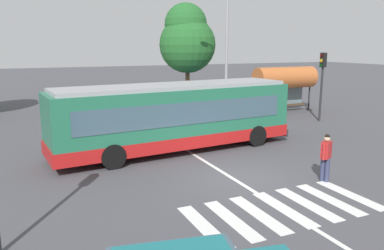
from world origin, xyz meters
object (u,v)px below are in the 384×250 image
at_px(parked_car_white, 133,101).
at_px(parked_car_blue, 197,97).
at_px(parked_car_silver, 164,98).
at_px(city_transit_bus, 176,117).
at_px(parked_car_black, 95,102).
at_px(traffic_light_far_corner, 322,75).
at_px(background_tree_right, 187,39).
at_px(bus_stop_shelter, 285,78).
at_px(pedestrian_crossing_street, 326,155).
at_px(twin_arm_street_lamp, 227,36).

height_order(parked_car_white, parked_car_blue, same).
distance_m(parked_car_silver, parked_car_blue, 2.64).
distance_m(city_transit_bus, parked_car_black, 11.93).
xyz_separation_m(city_transit_bus, traffic_light_far_corner, (11.02, 2.73, 1.33)).
bearing_deg(background_tree_right, bus_stop_shelter, -56.87).
distance_m(pedestrian_crossing_street, traffic_light_far_corner, 11.77).
height_order(parked_car_black, traffic_light_far_corner, traffic_light_far_corner).
bearing_deg(traffic_light_far_corner, parked_car_blue, 117.68).
relative_size(pedestrian_crossing_street, background_tree_right, 0.21).
bearing_deg(parked_car_silver, parked_car_black, -177.31).
bearing_deg(parked_car_blue, background_tree_right, 86.57).
bearing_deg(twin_arm_street_lamp, background_tree_right, 95.24).
relative_size(city_transit_bus, parked_car_blue, 2.51).
height_order(parked_car_silver, background_tree_right, background_tree_right).
distance_m(parked_car_white, bus_stop_shelter, 11.26).
bearing_deg(parked_car_white, parked_car_black, 173.86).
height_order(pedestrian_crossing_street, parked_car_silver, pedestrian_crossing_street).
relative_size(parked_car_silver, background_tree_right, 0.55).
bearing_deg(city_transit_bus, parked_car_silver, 72.13).
distance_m(city_transit_bus, pedestrian_crossing_street, 6.82).
relative_size(parked_car_silver, twin_arm_street_lamp, 0.52).
bearing_deg(traffic_light_far_corner, twin_arm_street_lamp, 126.29).
height_order(city_transit_bus, traffic_light_far_corner, traffic_light_far_corner).
bearing_deg(parked_car_blue, parked_car_black, 177.35).
height_order(parked_car_white, background_tree_right, background_tree_right).
bearing_deg(traffic_light_far_corner, parked_car_white, 138.20).
xyz_separation_m(city_transit_bus, parked_car_blue, (6.45, 11.44, -0.82)).
relative_size(city_transit_bus, pedestrian_crossing_street, 6.68).
height_order(parked_car_silver, twin_arm_street_lamp, twin_arm_street_lamp).
xyz_separation_m(parked_car_silver, bus_stop_shelter, (7.34, -5.36, 1.65)).
bearing_deg(background_tree_right, parked_car_black, -166.11).
xyz_separation_m(parked_car_white, parked_car_blue, (5.26, -0.08, 0.00)).
relative_size(city_transit_bus, parked_car_silver, 2.52).
xyz_separation_m(parked_car_black, twin_arm_street_lamp, (8.61, -3.77, 4.66)).
distance_m(pedestrian_crossing_street, parked_car_white, 17.59).
relative_size(pedestrian_crossing_street, parked_car_black, 0.37).
relative_size(parked_car_white, background_tree_right, 0.56).
bearing_deg(twin_arm_street_lamp, traffic_light_far_corner, -53.71).
height_order(city_transit_bus, parked_car_white, city_transit_bus).
height_order(parked_car_blue, background_tree_right, background_tree_right).
bearing_deg(parked_car_white, city_transit_bus, -95.90).
bearing_deg(parked_car_white, parked_car_blue, -0.86).
relative_size(parked_car_black, traffic_light_far_corner, 1.08).
bearing_deg(city_transit_bus, background_tree_right, 64.48).
xyz_separation_m(traffic_light_far_corner, twin_arm_street_lamp, (-3.90, 5.31, 2.50)).
height_order(parked_car_black, bus_stop_shelter, bus_stop_shelter).
xyz_separation_m(parked_car_silver, parked_car_blue, (2.56, -0.62, 0.00)).
bearing_deg(bus_stop_shelter, parked_car_silver, 143.85).
bearing_deg(parked_car_black, background_tree_right, 13.89).
bearing_deg(parked_car_black, parked_car_white, -6.14).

